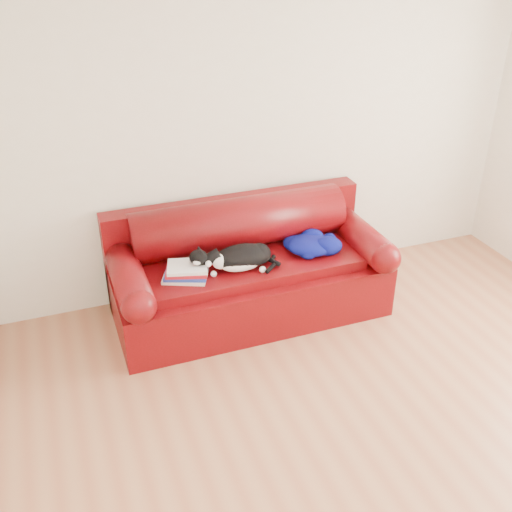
{
  "coord_description": "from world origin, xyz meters",
  "views": [
    {
      "loc": [
        -1.65,
        -2.27,
        2.75
      ],
      "look_at": [
        -0.3,
        1.35,
        0.59
      ],
      "focal_mm": 42.0,
      "sensor_mm": 36.0,
      "label": 1
    }
  ],
  "objects": [
    {
      "name": "room_shell",
      "position": [
        0.12,
        0.02,
        1.67
      ],
      "size": [
        4.52,
        4.02,
        2.61
      ],
      "color": "beige",
      "rests_on": "ground"
    },
    {
      "name": "book_stack",
      "position": [
        -0.83,
        1.38,
        0.55
      ],
      "size": [
        0.38,
        0.34,
        0.1
      ],
      "rotation": [
        0.0,
        0.0,
        -0.34
      ],
      "color": "beige",
      "rests_on": "sofa_base"
    },
    {
      "name": "blanket",
      "position": [
        0.19,
        1.43,
        0.56
      ],
      "size": [
        0.46,
        0.43,
        0.14
      ],
      "rotation": [
        0.0,
        0.0,
        -0.23
      ],
      "color": "#020F42",
      "rests_on": "sofa_base"
    },
    {
      "name": "sofa_back",
      "position": [
        -0.3,
        1.74,
        0.54
      ],
      "size": [
        2.1,
        1.01,
        0.88
      ],
      "color": "#3A0402",
      "rests_on": "ground"
    },
    {
      "name": "cat",
      "position": [
        -0.41,
        1.36,
        0.59
      ],
      "size": [
        0.63,
        0.27,
        0.23
      ],
      "rotation": [
        0.0,
        0.0,
        -0.06
      ],
      "color": "black",
      "rests_on": "sofa_base"
    },
    {
      "name": "ground",
      "position": [
        0.0,
        0.0,
        0.0
      ],
      "size": [
        4.5,
        4.5,
        0.0
      ],
      "primitive_type": "plane",
      "color": "#95573B",
      "rests_on": "ground"
    },
    {
      "name": "sofa_base",
      "position": [
        -0.3,
        1.49,
        0.24
      ],
      "size": [
        2.1,
        0.9,
        0.5
      ],
      "color": "#3A0402",
      "rests_on": "ground"
    }
  ]
}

